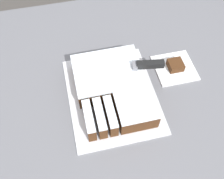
{
  "coord_description": "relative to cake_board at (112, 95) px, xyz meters",
  "views": [
    {
      "loc": [
        -0.13,
        -0.45,
        1.69
      ],
      "look_at": [
        -0.02,
        0.02,
        0.98
      ],
      "focal_mm": 42.0,
      "sensor_mm": 36.0,
      "label": 1
    }
  ],
  "objects": [
    {
      "name": "cake",
      "position": [
        0.0,
        0.01,
        0.03
      ],
      "size": [
        0.23,
        0.3,
        0.06
      ],
      "color": "#472814",
      "rests_on": "cake_board"
    },
    {
      "name": "brownie",
      "position": [
        0.25,
        0.06,
        0.02
      ],
      "size": [
        0.05,
        0.05,
        0.03
      ],
      "color": "#472814",
      "rests_on": "paper_napkin"
    },
    {
      "name": "knife",
      "position": [
        0.11,
        0.05,
        0.08
      ],
      "size": [
        0.26,
        0.07,
        0.02
      ],
      "rotation": [
        0.0,
        0.0,
        2.98
      ],
      "color": "silver",
      "rests_on": "cake"
    },
    {
      "name": "ground_plane",
      "position": [
        0.02,
        -0.02,
        -0.95
      ],
      "size": [
        8.0,
        8.0,
        0.0
      ],
      "primitive_type": "plane",
      "color": "#4C4742"
    },
    {
      "name": "countertop",
      "position": [
        0.02,
        -0.02,
        -0.47
      ],
      "size": [
        1.4,
        1.1,
        0.94
      ],
      "color": "slate",
      "rests_on": "ground_plane"
    },
    {
      "name": "paper_napkin",
      "position": [
        0.25,
        0.06,
        -0.0
      ],
      "size": [
        0.14,
        0.14,
        0.01
      ],
      "color": "white",
      "rests_on": "countertop"
    },
    {
      "name": "cake_board",
      "position": [
        0.0,
        0.0,
        0.0
      ],
      "size": [
        0.29,
        0.36,
        0.01
      ],
      "color": "silver",
      "rests_on": "countertop"
    }
  ]
}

